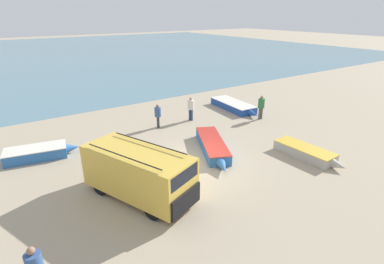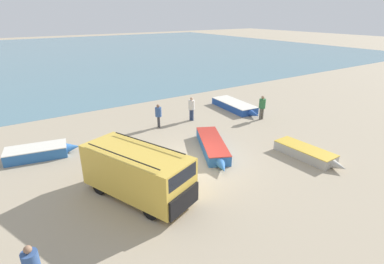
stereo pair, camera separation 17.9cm
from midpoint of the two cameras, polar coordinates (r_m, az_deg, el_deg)
The scene contains 10 objects.
ground_plane at distance 16.09m, azimuth 1.53°, elevation -5.76°, with size 200.00×200.00×0.00m, color tan.
sea_water at distance 64.59m, azimuth -26.81°, elevation 13.03°, with size 120.00×80.00×0.01m, color slate.
parked_van at distance 12.96m, azimuth -9.97°, elevation -7.50°, with size 3.61×5.33×2.28m.
fishing_rowboat_0 at distance 17.23m, azimuth 4.30°, elevation -2.77°, with size 3.10×5.13×0.60m.
fishing_rowboat_1 at distance 24.98m, azimuth 8.42°, elevation 4.95°, with size 1.95×5.30×0.56m.
fishing_rowboat_2 at distance 17.67m, azimuth 21.30°, elevation -3.74°, with size 1.35×4.07×0.54m.
fishing_rowboat_3 at distance 18.49m, azimuth -26.85°, elevation -3.41°, with size 3.90×1.95×0.62m.
fisherman_0 at distance 22.72m, azimuth 13.44°, elevation 4.95°, with size 0.47×0.47×1.80m.
fisherman_1 at distance 21.89m, azimuth 0.14°, elevation 4.86°, with size 0.46×0.46×1.76m.
fisherman_2 at distance 20.63m, azimuth -6.17°, elevation 3.47°, with size 0.44×0.44×1.66m.
Camera 2 is at (-8.17, -11.67, 7.48)m, focal length 28.00 mm.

